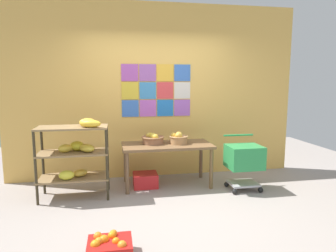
% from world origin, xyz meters
% --- Properties ---
extents(ground, '(9.03, 9.03, 0.00)m').
position_xyz_m(ground, '(0.00, 0.00, 0.00)').
color(ground, gray).
extents(back_wall_with_art, '(5.01, 0.07, 2.96)m').
position_xyz_m(back_wall_with_art, '(0.00, 1.55, 1.48)').
color(back_wall_with_art, '#E9B354').
rests_on(back_wall_with_art, ground).
extents(banana_shelf_unit, '(0.97, 0.47, 1.14)m').
position_xyz_m(banana_shelf_unit, '(-1.24, 0.71, 0.68)').
color(banana_shelf_unit, '#332C1B').
rests_on(banana_shelf_unit, ground).
extents(display_table, '(1.41, 0.68, 0.67)m').
position_xyz_m(display_table, '(0.11, 0.98, 0.59)').
color(display_table, brown).
rests_on(display_table, ground).
extents(fruit_basket_centre, '(0.30, 0.30, 0.19)m').
position_xyz_m(fruit_basket_centre, '(0.30, 0.98, 0.77)').
color(fruit_basket_centre, '#B08152').
rests_on(fruit_basket_centre, display_table).
extents(fruit_basket_back_left, '(0.36, 0.36, 0.17)m').
position_xyz_m(fruit_basket_back_left, '(-0.11, 1.06, 0.75)').
color(fruit_basket_back_left, '#946345').
rests_on(fruit_basket_back_left, display_table).
extents(produce_crate_under_table, '(0.38, 0.33, 0.22)m').
position_xyz_m(produce_crate_under_table, '(-0.24, 0.97, 0.11)').
color(produce_crate_under_table, red).
rests_on(produce_crate_under_table, ground).
extents(orange_crate_foreground, '(0.41, 0.33, 0.22)m').
position_xyz_m(orange_crate_foreground, '(-0.78, -0.91, 0.10)').
color(orange_crate_foreground, red).
rests_on(orange_crate_foreground, ground).
extents(shopping_cart, '(0.51, 0.47, 0.83)m').
position_xyz_m(shopping_cart, '(1.23, 0.57, 0.49)').
color(shopping_cart, black).
rests_on(shopping_cart, ground).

